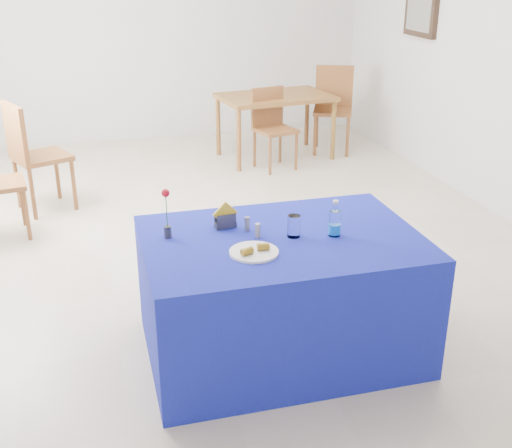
{
  "coord_description": "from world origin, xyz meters",
  "views": [
    {
      "loc": [
        -1.16,
        -5.0,
        2.25
      ],
      "look_at": [
        -0.34,
        -1.92,
        0.92
      ],
      "focal_mm": 45.0,
      "sensor_mm": 36.0,
      "label": 1
    }
  ],
  "objects_px": {
    "blue_table": "(281,295)",
    "plate": "(254,252)",
    "water_bottle": "(335,224)",
    "chair_bg_right": "(333,103)",
    "oak_table": "(275,101)",
    "chair_bg_left": "(272,122)",
    "chair_win_b": "(31,150)"
  },
  "relations": [
    {
      "from": "chair_win_b",
      "to": "chair_bg_right",
      "type": "bearing_deg",
      "value": -93.6
    },
    {
      "from": "plate",
      "to": "oak_table",
      "type": "distance_m",
      "value": 4.37
    },
    {
      "from": "water_bottle",
      "to": "chair_bg_left",
      "type": "bearing_deg",
      "value": 79.21
    },
    {
      "from": "chair_bg_left",
      "to": "chair_win_b",
      "type": "height_order",
      "value": "chair_win_b"
    },
    {
      "from": "chair_bg_left",
      "to": "chair_bg_right",
      "type": "relative_size",
      "value": 0.88
    },
    {
      "from": "blue_table",
      "to": "plate",
      "type": "bearing_deg",
      "value": -140.72
    },
    {
      "from": "chair_win_b",
      "to": "water_bottle",
      "type": "bearing_deg",
      "value": -170.91
    },
    {
      "from": "blue_table",
      "to": "chair_bg_left",
      "type": "height_order",
      "value": "chair_bg_left"
    },
    {
      "from": "water_bottle",
      "to": "chair_win_b",
      "type": "relative_size",
      "value": 0.21
    },
    {
      "from": "blue_table",
      "to": "oak_table",
      "type": "distance_m",
      "value": 4.15
    },
    {
      "from": "blue_table",
      "to": "oak_table",
      "type": "height_order",
      "value": "blue_table"
    },
    {
      "from": "water_bottle",
      "to": "chair_bg_left",
      "type": "xyz_separation_m",
      "value": [
        0.7,
        3.68,
        -0.31
      ]
    },
    {
      "from": "plate",
      "to": "water_bottle",
      "type": "bearing_deg",
      "value": 13.01
    },
    {
      "from": "oak_table",
      "to": "chair_win_b",
      "type": "distance_m",
      "value": 2.93
    },
    {
      "from": "water_bottle",
      "to": "oak_table",
      "type": "height_order",
      "value": "water_bottle"
    },
    {
      "from": "blue_table",
      "to": "chair_bg_right",
      "type": "distance_m",
      "value": 4.54
    },
    {
      "from": "blue_table",
      "to": "water_bottle",
      "type": "relative_size",
      "value": 7.44
    },
    {
      "from": "water_bottle",
      "to": "blue_table",
      "type": "bearing_deg",
      "value": 169.16
    },
    {
      "from": "oak_table",
      "to": "water_bottle",
      "type": "bearing_deg",
      "value": -101.89
    },
    {
      "from": "oak_table",
      "to": "chair_bg_left",
      "type": "distance_m",
      "value": 0.42
    },
    {
      "from": "blue_table",
      "to": "chair_bg_right",
      "type": "relative_size",
      "value": 1.55
    },
    {
      "from": "plate",
      "to": "chair_win_b",
      "type": "relative_size",
      "value": 0.26
    },
    {
      "from": "blue_table",
      "to": "chair_win_b",
      "type": "xyz_separation_m",
      "value": [
        -1.55,
        2.85,
        0.22
      ]
    },
    {
      "from": "plate",
      "to": "chair_bg_right",
      "type": "bearing_deg",
      "value": 63.39
    },
    {
      "from": "chair_bg_left",
      "to": "chair_bg_right",
      "type": "bearing_deg",
      "value": 12.49
    },
    {
      "from": "plate",
      "to": "blue_table",
      "type": "distance_m",
      "value": 0.48
    },
    {
      "from": "chair_bg_left",
      "to": "chair_win_b",
      "type": "distance_m",
      "value": 2.67
    },
    {
      "from": "oak_table",
      "to": "chair_bg_right",
      "type": "distance_m",
      "value": 0.8
    },
    {
      "from": "plate",
      "to": "chair_bg_left",
      "type": "height_order",
      "value": "chair_bg_left"
    },
    {
      "from": "water_bottle",
      "to": "chair_bg_left",
      "type": "height_order",
      "value": "water_bottle"
    },
    {
      "from": "chair_win_b",
      "to": "plate",
      "type": "bearing_deg",
      "value": -179.53
    },
    {
      "from": "water_bottle",
      "to": "chair_bg_right",
      "type": "xyz_separation_m",
      "value": [
        1.63,
        4.16,
        -0.24
      ]
    }
  ]
}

